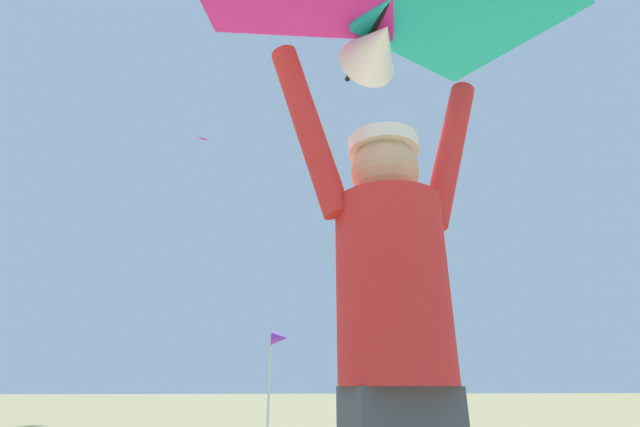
{
  "coord_description": "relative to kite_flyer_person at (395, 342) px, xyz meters",
  "views": [
    {
      "loc": [
        -0.22,
        -1.34,
        0.82
      ],
      "look_at": [
        0.16,
        1.7,
        2.05
      ],
      "focal_mm": 24.22,
      "sensor_mm": 36.0,
      "label": 1
    }
  ],
  "objects": [
    {
      "name": "kite_flyer_person",
      "position": [
        0.0,
        0.0,
        0.0
      ],
      "size": [
        0.81,
        0.39,
        1.92
      ],
      "color": "#424751",
      "rests_on": "ground"
    },
    {
      "name": "held_stunt_kite",
      "position": [
        0.01,
        -0.07,
        1.24
      ],
      "size": [
        1.75,
        1.05,
        0.4
      ],
      "color": "black"
    },
    {
      "name": "distant_kite_blue_overhead_distant",
      "position": [
        6.32,
        34.91,
        3.63
      ],
      "size": [
        1.12,
        0.93,
        1.21
      ],
      "color": "blue"
    },
    {
      "name": "distant_kite_magenta_high_right",
      "position": [
        -3.7,
        16.88,
        10.81
      ],
      "size": [
        0.52,
        0.53,
        0.25
      ],
      "color": "#DB2393"
    },
    {
      "name": "distant_kite_magenta_low_left",
      "position": [
        7.0,
        30.7,
        12.29
      ],
      "size": [
        0.59,
        0.6,
        0.2
      ],
      "color": "#DB2393"
    },
    {
      "name": "distant_kite_black_mid_right",
      "position": [
        9.7,
        26.41,
        8.97
      ],
      "size": [
        1.81,
        1.68,
        2.78
      ],
      "color": "black"
    },
    {
      "name": "marker_flag",
      "position": [
        -0.15,
        6.46,
        0.56
      ],
      "size": [
        0.3,
        0.24,
        1.72
      ],
      "color": "silver",
      "rests_on": "ground"
    }
  ]
}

